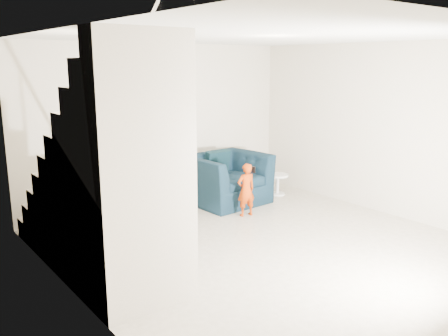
{
  "coord_description": "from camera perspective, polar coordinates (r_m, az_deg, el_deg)",
  "views": [
    {
      "loc": [
        -4.06,
        -4.25,
        2.39
      ],
      "look_at": [
        0.15,
        1.2,
        0.85
      ],
      "focal_mm": 38.0,
      "sensor_mm": 36.0,
      "label": 1
    }
  ],
  "objects": [
    {
      "name": "ceiling",
      "position": [
        5.88,
        6.23,
        15.55
      ],
      "size": [
        5.5,
        5.5,
        0.0
      ],
      "primitive_type": "plane",
      "rotation": [
        3.14,
        0.0,
        0.0
      ],
      "color": "silver",
      "rests_on": "back_wall"
    },
    {
      "name": "throw",
      "position": [
        7.87,
        -3.04,
        -1.09
      ],
      "size": [
        0.05,
        0.45,
        0.51
      ],
      "primitive_type": "cube",
      "color": "black",
      "rests_on": "armchair"
    },
    {
      "name": "armchair",
      "position": [
        8.19,
        0.3,
        -1.3
      ],
      "size": [
        1.35,
        1.2,
        0.84
      ],
      "primitive_type": "imported",
      "rotation": [
        0.0,
        0.0,
        0.05
      ],
      "color": "black",
      "rests_on": "floor"
    },
    {
      "name": "floor",
      "position": [
        6.34,
        5.65,
        -9.59
      ],
      "size": [
        5.5,
        5.5,
        0.0
      ],
      "primitive_type": "plane",
      "color": "gray",
      "rests_on": "ground"
    },
    {
      "name": "back_wall",
      "position": [
        8.16,
        -7.55,
        5.18
      ],
      "size": [
        5.0,
        0.0,
        5.0
      ],
      "primitive_type": "plane",
      "rotation": [
        1.57,
        0.0,
        0.0
      ],
      "color": "#C1B79D",
      "rests_on": "floor"
    },
    {
      "name": "staircase",
      "position": [
        5.42,
        -13.94,
        -3.23
      ],
      "size": [
        1.02,
        3.03,
        3.62
      ],
      "color": "#ADA089",
      "rests_on": "floor"
    },
    {
      "name": "side_table",
      "position": [
        8.76,
        6.46,
        -1.55
      ],
      "size": [
        0.39,
        0.39,
        0.39
      ],
      "color": "silver",
      "rests_on": "floor"
    },
    {
      "name": "left_wall",
      "position": [
        4.64,
        -17.07,
        -0.92
      ],
      "size": [
        0.0,
        5.5,
        5.5
      ],
      "primitive_type": "plane",
      "rotation": [
        1.57,
        0.0,
        1.57
      ],
      "color": "#C1B79D",
      "rests_on": "floor"
    },
    {
      "name": "phone",
      "position": [
        7.46,
        3.59,
        -0.19
      ],
      "size": [
        0.04,
        0.05,
        0.1
      ],
      "primitive_type": "cube",
      "rotation": [
        0.0,
        0.0,
        0.36
      ],
      "color": "black",
      "rests_on": "toddler"
    },
    {
      "name": "toddler",
      "position": [
        7.48,
        2.67,
        -2.63
      ],
      "size": [
        0.34,
        0.25,
        0.85
      ],
      "primitive_type": "imported",
      "rotation": [
        0.0,
        0.0,
        2.99
      ],
      "color": "#9D2805",
      "rests_on": "floor"
    },
    {
      "name": "cushion",
      "position": [
        8.34,
        -0.86,
        0.65
      ],
      "size": [
        0.46,
        0.22,
        0.46
      ],
      "primitive_type": "cube",
      "rotation": [
        0.21,
        0.0,
        0.0
      ],
      "color": "black",
      "rests_on": "armchair"
    },
    {
      "name": "right_wall",
      "position": [
        7.88,
        19.26,
        4.33
      ],
      "size": [
        0.0,
        5.5,
        5.5
      ],
      "primitive_type": "plane",
      "rotation": [
        1.57,
        0.0,
        -1.57
      ],
      "color": "#C1B79D",
      "rests_on": "floor"
    }
  ]
}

